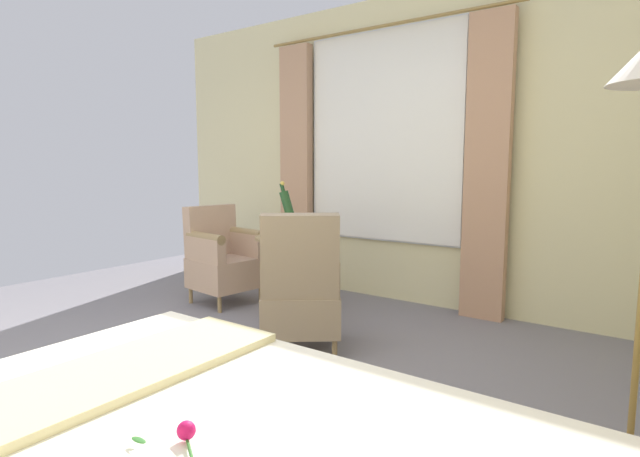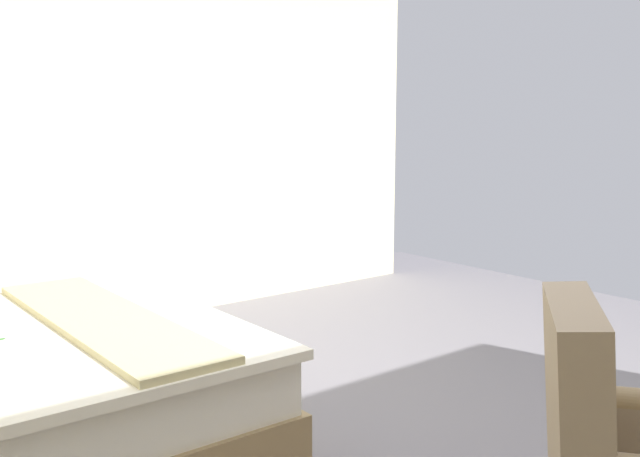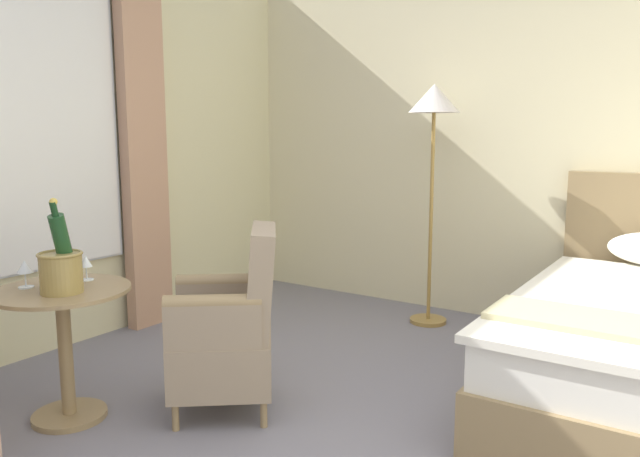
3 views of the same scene
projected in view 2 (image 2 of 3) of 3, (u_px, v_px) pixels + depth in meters
wall_far_side at (110, 122)px, 4.91m from camera, size 0.12×5.37×2.83m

